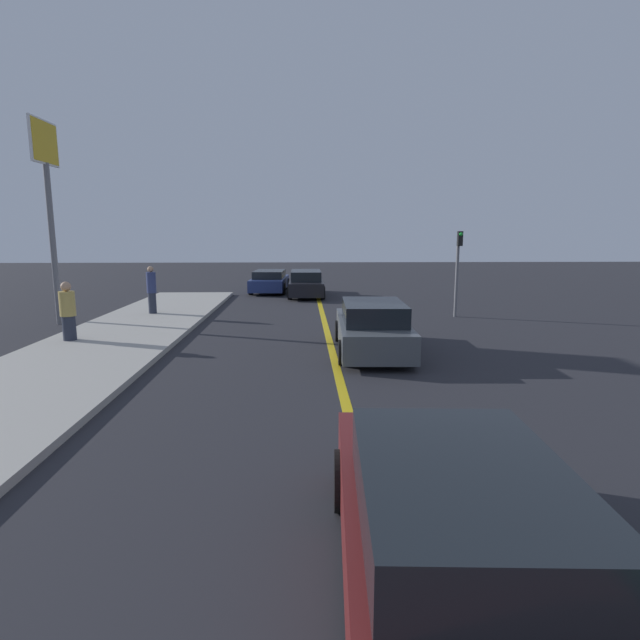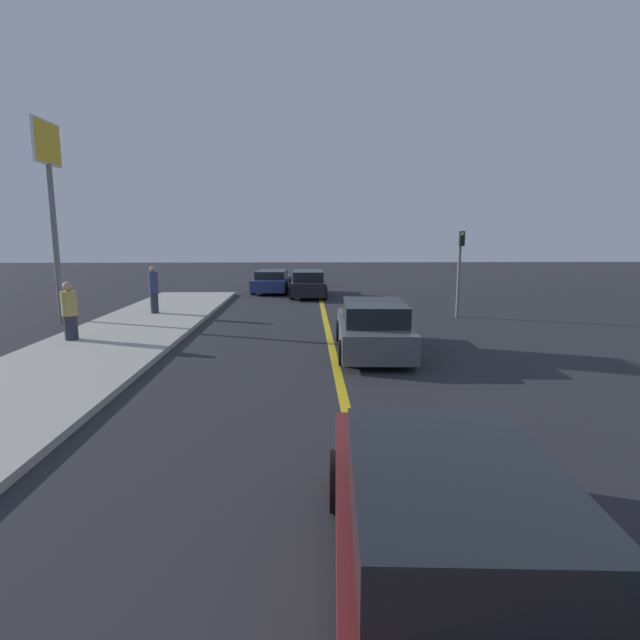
# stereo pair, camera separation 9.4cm
# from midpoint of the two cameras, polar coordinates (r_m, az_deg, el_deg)

# --- Properties ---
(road_center_line) EXTENTS (0.20, 60.00, 0.01)m
(road_center_line) POSITION_cam_midpoint_polar(r_m,az_deg,el_deg) (16.34, 0.65, -1.35)
(road_center_line) COLOR gold
(road_center_line) RESTS_ON ground_plane
(sidewalk_left) EXTENTS (3.85, 28.35, 0.15)m
(sidewalk_left) POSITION_cam_midpoint_polar(r_m,az_deg,el_deg) (13.78, -26.20, -4.16)
(sidewalk_left) COLOR #ADA89E
(sidewalk_left) RESTS_ON ground_plane
(car_ahead_center) EXTENTS (2.16, 4.65, 1.37)m
(car_ahead_center) POSITION_cam_midpoint_polar(r_m,az_deg,el_deg) (4.69, 14.34, -22.40)
(car_ahead_center) COLOR maroon
(car_ahead_center) RESTS_ON ground_plane
(car_far_distant) EXTENTS (2.04, 4.51, 1.39)m
(car_far_distant) POSITION_cam_midpoint_polar(r_m,az_deg,el_deg) (13.46, 5.81, -0.92)
(car_far_distant) COLOR #4C5156
(car_far_distant) RESTS_ON ground_plane
(car_parked_left_lot) EXTENTS (1.85, 4.80, 1.33)m
(car_parked_left_lot) POSITION_cam_midpoint_polar(r_m,az_deg,el_deg) (25.91, -1.72, 4.18)
(car_parked_left_lot) COLOR black
(car_parked_left_lot) RESTS_ON ground_plane
(car_oncoming_far) EXTENTS (2.10, 4.61, 1.20)m
(car_oncoming_far) POSITION_cam_midpoint_polar(r_m,az_deg,el_deg) (27.93, -5.86, 4.43)
(car_oncoming_far) COLOR navy
(car_oncoming_far) RESTS_ON ground_plane
(pedestrian_near_curb) EXTENTS (0.43, 0.43, 1.69)m
(pedestrian_near_curb) POSITION_cam_midpoint_polar(r_m,az_deg,el_deg) (15.96, -27.01, 0.87)
(pedestrian_near_curb) COLOR #282D3D
(pedestrian_near_curb) RESTS_ON sidewalk_left
(pedestrian_mid_group) EXTENTS (0.35, 0.35, 1.81)m
(pedestrian_mid_group) POSITION_cam_midpoint_polar(r_m,az_deg,el_deg) (20.23, -18.82, 3.29)
(pedestrian_mid_group) COLOR #282D3D
(pedestrian_mid_group) RESTS_ON sidewalk_left
(traffic_light) EXTENTS (0.18, 0.40, 3.27)m
(traffic_light) POSITION_cam_midpoint_polar(r_m,az_deg,el_deg) (19.77, 15.34, 6.23)
(traffic_light) COLOR slate
(traffic_light) RESTS_ON ground_plane
(roadside_sign) EXTENTS (0.20, 1.77, 6.93)m
(roadside_sign) POSITION_cam_midpoint_polar(r_m,az_deg,el_deg) (19.88, -28.88, 14.26)
(roadside_sign) COLOR slate
(roadside_sign) RESTS_ON ground_plane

